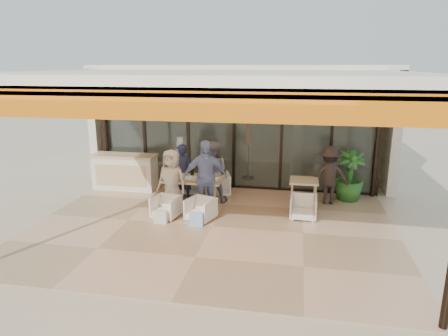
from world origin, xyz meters
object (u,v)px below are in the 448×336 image
(chair_near_right, at_px, (201,208))
(side_chair, at_px, (303,206))
(diner_grey, at_px, (213,172))
(potted_palm, at_px, (349,176))
(chair_far_left, at_px, (188,181))
(standing_woman, at_px, (329,176))
(dining_table, at_px, (193,180))
(chair_far_right, at_px, (217,183))
(chair_near_left, at_px, (166,206))
(side_table, at_px, (304,184))
(diner_periwinkle, at_px, (205,177))
(diner_cream, at_px, (172,181))
(host_counter, at_px, (125,172))
(diner_navy, at_px, (182,172))

(chair_near_right, bearing_deg, side_chair, 31.85)
(diner_grey, height_order, potted_palm, diner_grey)
(chair_far_left, height_order, standing_woman, standing_woman)
(dining_table, relative_size, chair_near_right, 2.48)
(chair_far_right, bearing_deg, chair_near_left, 48.24)
(chair_near_left, bearing_deg, side_chair, 21.07)
(chair_near_right, relative_size, side_table, 0.81)
(dining_table, xyz_separation_m, diner_periwinkle, (0.43, -0.46, 0.22))
(diner_periwinkle, bearing_deg, chair_near_left, -168.11)
(chair_far_left, height_order, chair_far_right, same)
(diner_periwinkle, distance_m, side_table, 2.50)
(diner_cream, bearing_deg, host_counter, 153.98)
(side_chair, relative_size, standing_woman, 0.41)
(dining_table, relative_size, potted_palm, 1.11)
(chair_far_left, height_order, diner_grey, diner_grey)
(chair_far_left, bearing_deg, side_table, 164.20)
(host_counter, xyz_separation_m, diner_periwinkle, (2.73, -1.45, 0.38))
(chair_near_left, distance_m, side_chair, 3.24)
(potted_palm, bearing_deg, chair_near_left, -154.14)
(chair_far_left, height_order, side_chair, chair_far_left)
(diner_periwinkle, bearing_deg, diner_grey, 71.13)
(dining_table, height_order, diner_periwinkle, diner_periwinkle)
(diner_periwinkle, bearing_deg, standing_woman, 3.51)
(host_counter, xyz_separation_m, chair_far_left, (1.89, -0.05, -0.18))
(chair_far_right, relative_size, diner_grey, 0.44)
(host_counter, distance_m, diner_grey, 2.80)
(host_counter, bearing_deg, chair_near_right, -35.55)
(chair_far_left, height_order, potted_palm, potted_palm)
(standing_woman, bearing_deg, dining_table, 7.19)
(diner_cream, relative_size, potted_palm, 1.15)
(diner_cream, xyz_separation_m, standing_woman, (3.83, 1.23, -0.01))
(chair_near_left, distance_m, potted_palm, 4.88)
(standing_woman, bearing_deg, chair_far_right, -8.82)
(side_table, xyz_separation_m, side_chair, (0.00, -0.75, -0.33))
(dining_table, relative_size, side_chair, 2.40)
(chair_near_right, distance_m, side_chair, 2.41)
(standing_woman, bearing_deg, side_chair, 55.80)
(diner_navy, bearing_deg, diner_cream, 76.67)
(chair_near_right, xyz_separation_m, standing_woman, (2.99, 1.73, 0.47))
(side_table, distance_m, side_chair, 0.82)
(dining_table, height_order, chair_far_right, dining_table)
(dining_table, bearing_deg, side_table, 7.20)
(diner_cream, bearing_deg, diner_periwinkle, 11.50)
(dining_table, height_order, standing_woman, standing_woman)
(chair_far_left, height_order, diner_cream, diner_cream)
(dining_table, height_order, potted_palm, potted_palm)
(diner_periwinkle, bearing_deg, host_counter, 133.14)
(chair_far_left, xyz_separation_m, diner_grey, (0.84, -0.50, 0.46))
(dining_table, bearing_deg, standing_woman, 12.75)
(side_table, bearing_deg, diner_grey, 177.74)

